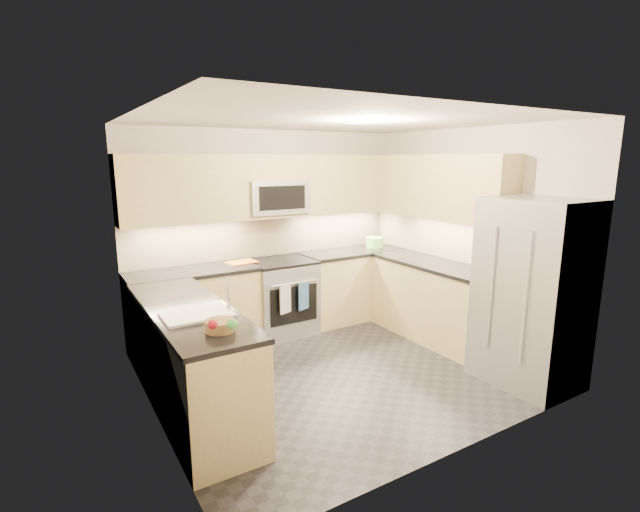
{
  "coord_description": "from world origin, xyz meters",
  "views": [
    {
      "loc": [
        -2.48,
        -3.71,
        2.15
      ],
      "look_at": [
        0.0,
        0.35,
        1.15
      ],
      "focal_mm": 26.0,
      "sensor_mm": 36.0,
      "label": 1
    }
  ],
  "objects_px": {
    "refrigerator": "(532,293)",
    "utensil_bowl": "(375,242)",
    "cutting_board": "(242,262)",
    "microwave": "(275,197)",
    "fruit_basket": "(220,325)",
    "gas_range": "(281,298)"
  },
  "relations": [
    {
      "from": "microwave",
      "to": "fruit_basket",
      "type": "distance_m",
      "value": 2.62
    },
    {
      "from": "gas_range",
      "to": "refrigerator",
      "type": "xyz_separation_m",
      "value": [
        1.45,
        -2.43,
        0.45
      ]
    },
    {
      "from": "refrigerator",
      "to": "utensil_bowl",
      "type": "bearing_deg",
      "value": 88.91
    },
    {
      "from": "refrigerator",
      "to": "fruit_basket",
      "type": "xyz_separation_m",
      "value": [
        -2.9,
        0.49,
        0.08
      ]
    },
    {
      "from": "gas_range",
      "to": "fruit_basket",
      "type": "height_order",
      "value": "fruit_basket"
    },
    {
      "from": "gas_range",
      "to": "utensil_bowl",
      "type": "bearing_deg",
      "value": 2.37
    },
    {
      "from": "microwave",
      "to": "refrigerator",
      "type": "distance_m",
      "value": 3.04
    },
    {
      "from": "microwave",
      "to": "cutting_board",
      "type": "xyz_separation_m",
      "value": [
        -0.47,
        -0.03,
        -0.75
      ]
    },
    {
      "from": "fruit_basket",
      "to": "microwave",
      "type": "bearing_deg",
      "value": 54.81
    },
    {
      "from": "gas_range",
      "to": "microwave",
      "type": "height_order",
      "value": "microwave"
    },
    {
      "from": "utensil_bowl",
      "to": "gas_range",
      "type": "bearing_deg",
      "value": -177.63
    },
    {
      "from": "refrigerator",
      "to": "fruit_basket",
      "type": "relative_size",
      "value": 8.21
    },
    {
      "from": "refrigerator",
      "to": "cutting_board",
      "type": "bearing_deg",
      "value": 127.31
    },
    {
      "from": "gas_range",
      "to": "cutting_board",
      "type": "height_order",
      "value": "cutting_board"
    },
    {
      "from": "refrigerator",
      "to": "gas_range",
      "type": "bearing_deg",
      "value": 120.88
    },
    {
      "from": "microwave",
      "to": "utensil_bowl",
      "type": "height_order",
      "value": "microwave"
    },
    {
      "from": "refrigerator",
      "to": "cutting_board",
      "type": "height_order",
      "value": "refrigerator"
    },
    {
      "from": "utensil_bowl",
      "to": "fruit_basket",
      "type": "distance_m",
      "value": 3.56
    },
    {
      "from": "microwave",
      "to": "utensil_bowl",
      "type": "relative_size",
      "value": 3.13
    },
    {
      "from": "gas_range",
      "to": "utensil_bowl",
      "type": "distance_m",
      "value": 1.6
    },
    {
      "from": "refrigerator",
      "to": "cutting_board",
      "type": "relative_size",
      "value": 5.28
    },
    {
      "from": "microwave",
      "to": "utensil_bowl",
      "type": "distance_m",
      "value": 1.65
    }
  ]
}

